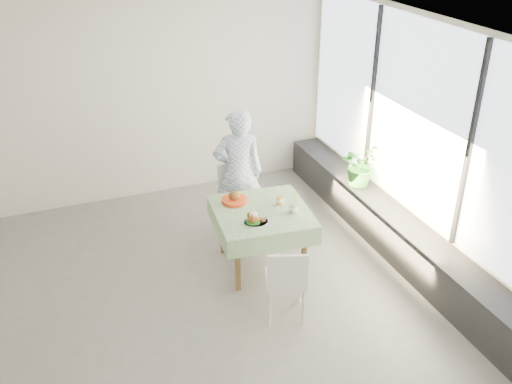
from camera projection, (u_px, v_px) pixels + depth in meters
name	position (u px, v px, depth m)	size (l,w,h in m)	color
floor	(167.00, 297.00, 6.18)	(6.00, 6.00, 0.00)	slate
ceiling	(143.00, 37.00, 4.88)	(6.00, 6.00, 0.00)	white
wall_back	(115.00, 104.00, 7.59)	(6.00, 0.02, 2.80)	white
wall_front	(246.00, 355.00, 3.47)	(6.00, 0.02, 2.80)	white
wall_right	(416.00, 139.00, 6.49)	(0.02, 5.00, 2.80)	white
window_pane	(417.00, 119.00, 6.37)	(0.01, 4.80, 2.18)	#D1E0F9
window_ledge	(390.00, 229.00, 6.97)	(0.40, 4.80, 0.50)	black
cafe_table	(262.00, 232.00, 6.51)	(1.14, 1.14, 0.74)	brown
chair_far	(242.00, 212.00, 7.26)	(0.52, 0.52, 0.93)	white
chair_near	(285.00, 293.00, 5.83)	(0.51, 0.51, 0.84)	white
diner	(238.00, 173.00, 6.99)	(0.61, 0.40, 1.68)	#839FD2
main_dish	(255.00, 220.00, 6.10)	(0.28, 0.28, 0.14)	white
juice_cup_orange	(280.00, 199.00, 6.48)	(0.09, 0.09, 0.24)	white
juice_cup_lemonade	(294.00, 207.00, 6.30)	(0.11, 0.11, 0.30)	white
second_dish	(234.00, 199.00, 6.52)	(0.29, 0.29, 0.14)	#D64216
potted_plant	(360.00, 165.00, 7.35)	(0.51, 0.44, 0.57)	#2F7426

